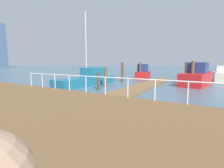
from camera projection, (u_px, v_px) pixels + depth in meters
name	position (u px, v px, depth m)	size (l,w,h in m)	color
ground_plane	(49.00, 85.00, 16.79)	(300.00, 300.00, 0.00)	slate
boardwalk	(5.00, 128.00, 4.95)	(11.00, 38.00, 0.40)	brown
floating_dock	(146.00, 85.00, 15.74)	(15.72, 2.00, 0.18)	olive
boardwalk_railing	(171.00, 85.00, 7.34)	(0.06, 22.29, 1.08)	white
dock_piling_0	(122.00, 72.00, 19.30)	(0.33, 0.33, 2.39)	brown
dock_piling_1	(186.00, 71.00, 22.14)	(0.29, 0.29, 2.46)	#473826
dock_piling_2	(192.00, 74.00, 15.54)	(0.29, 0.29, 2.51)	brown
dock_piling_3	(140.00, 71.00, 21.71)	(0.25, 0.25, 2.49)	brown
dock_piling_4	(98.00, 81.00, 13.28)	(0.24, 0.24, 1.53)	brown
dock_piling_5	(106.00, 77.00, 15.17)	(0.28, 0.28, 1.89)	brown
moored_boat_0	(88.00, 79.00, 16.68)	(7.58, 2.60, 7.47)	#1E6B8C
moored_boat_1	(222.00, 75.00, 19.93)	(5.79, 1.77, 2.00)	beige
moored_boat_2	(196.00, 77.00, 15.96)	(4.98, 3.00, 2.38)	red
moored_boat_3	(202.00, 73.00, 26.15)	(5.45, 2.50, 1.80)	red
moored_boat_4	(143.00, 73.00, 22.97)	(4.29, 2.18, 2.22)	red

